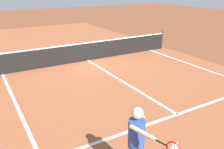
# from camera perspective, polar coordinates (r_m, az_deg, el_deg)

# --- Properties ---
(ground_plane) EXTENTS (60.00, 60.00, 0.00)m
(ground_plane) POSITION_cam_1_polar(r_m,az_deg,el_deg) (12.53, -5.75, 3.33)
(ground_plane) COLOR brown
(court_surface_inbounds) EXTENTS (10.62, 24.40, 0.00)m
(court_surface_inbounds) POSITION_cam_1_polar(r_m,az_deg,el_deg) (12.53, -5.75, 3.33)
(court_surface_inbounds) COLOR #9E5433
(court_surface_inbounds) RESTS_ON ground_plane
(line_service_near) EXTENTS (8.22, 0.10, 0.01)m
(line_service_near) POSITION_cam_1_polar(r_m,az_deg,el_deg) (7.64, 15.24, -9.12)
(line_service_near) COLOR white
(line_service_near) RESTS_ON ground_plane
(line_center_service) EXTENTS (0.10, 6.40, 0.01)m
(line_center_service) POSITION_cam_1_polar(r_m,az_deg,el_deg) (9.87, 2.12, -1.39)
(line_center_service) COLOR white
(line_center_service) RESTS_ON ground_plane
(net) EXTENTS (10.10, 0.09, 1.07)m
(net) POSITION_cam_1_polar(r_m,az_deg,el_deg) (12.40, -5.83, 5.50)
(net) COLOR #33383D
(net) RESTS_ON ground_plane
(player_near) EXTENTS (0.41, 1.21, 1.63)m
(player_near) POSITION_cam_1_polar(r_m,az_deg,el_deg) (4.66, 6.06, -14.68)
(player_near) COLOR white
(player_near) RESTS_ON ground_plane
(tennis_ball_near_net) EXTENTS (0.07, 0.07, 0.07)m
(tennis_ball_near_net) POSITION_cam_1_polar(r_m,az_deg,el_deg) (11.05, -1.90, 1.22)
(tennis_ball_near_net) COLOR #CCE033
(tennis_ball_near_net) RESTS_ON ground_plane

